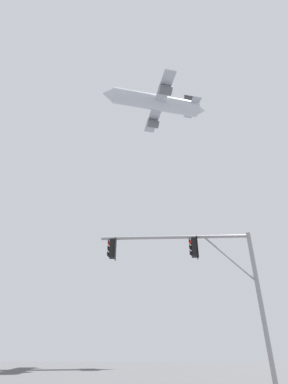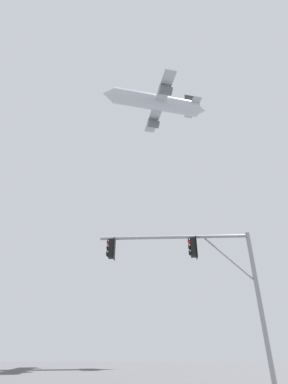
{
  "view_description": "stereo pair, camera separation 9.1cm",
  "coord_description": "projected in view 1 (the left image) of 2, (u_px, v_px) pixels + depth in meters",
  "views": [
    {
      "loc": [
        -0.62,
        -6.56,
        1.39
      ],
      "look_at": [
        0.3,
        19.44,
        15.91
      ],
      "focal_mm": 27.45,
      "sensor_mm": 36.0,
      "label": 1
    },
    {
      "loc": [
        -0.53,
        -6.56,
        1.39
      ],
      "look_at": [
        0.3,
        19.44,
        15.91
      ],
      "focal_mm": 27.45,
      "sensor_mm": 36.0,
      "label": 2
    }
  ],
  "objects": [
    {
      "name": "signal_pole_near",
      "position": [
        199.0,
        266.0,
        13.4
      ],
      "size": [
        7.15,
        0.87,
        6.52
      ],
      "color": "gray",
      "rests_on": "ground"
    },
    {
      "name": "airplane",
      "position": [
        156.0,
        103.0,
        62.84
      ],
      "size": [
        22.93,
        17.72,
        6.25
      ],
      "color": "#B7BCC6"
    }
  ]
}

